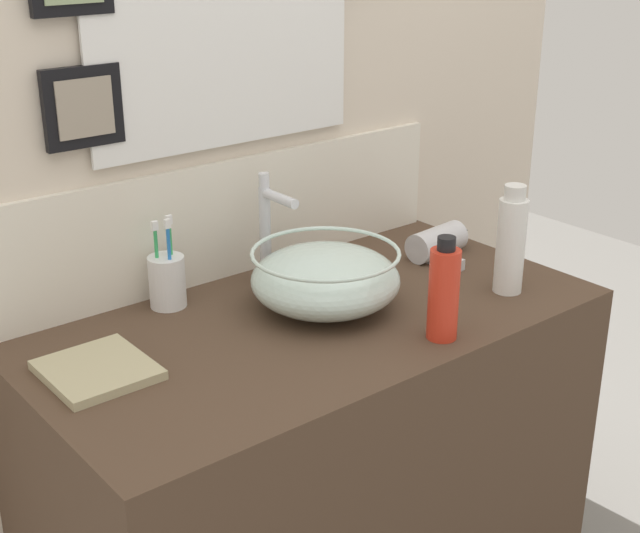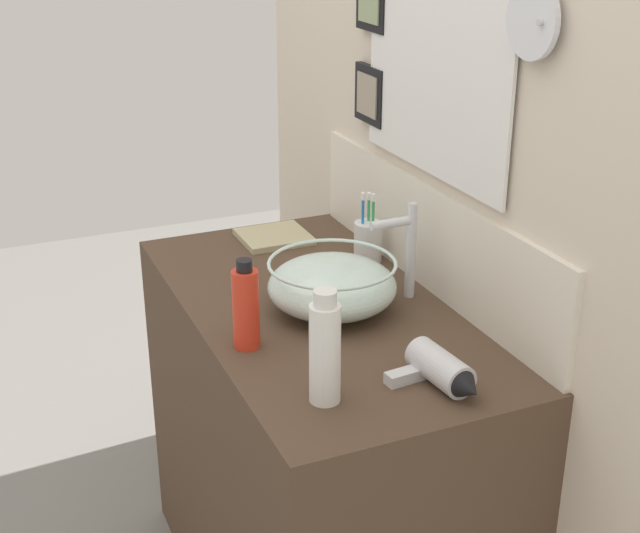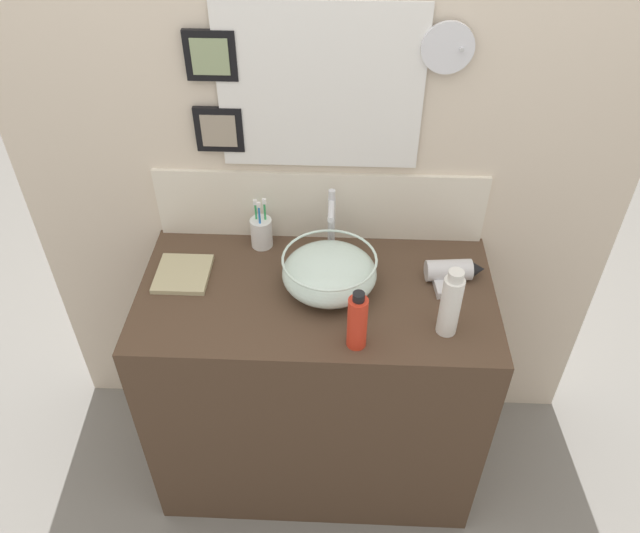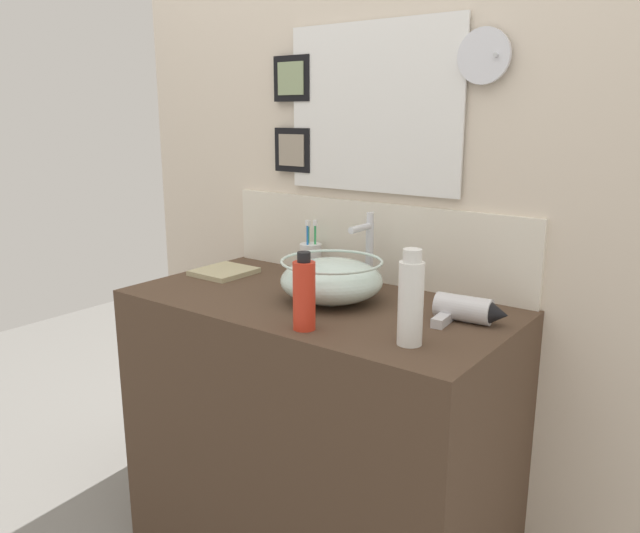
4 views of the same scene
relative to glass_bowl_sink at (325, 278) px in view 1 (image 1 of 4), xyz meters
The scene contains 9 objects.
vanity_counter 0.51m from the glass_bowl_sink, 156.26° to the right, with size 1.10×0.57×0.89m, color #4C3828.
back_panel 0.43m from the glass_bowl_sink, 97.63° to the left, with size 1.99×0.09×2.53m.
glass_bowl_sink is the anchor object (origin of this frame).
faucet 0.20m from the glass_bowl_sink, 90.00° to the left, with size 0.02×0.11×0.23m.
hair_drier 0.39m from the glass_bowl_sink, ahead, with size 0.19×0.14×0.07m.
toothbrush_cup 0.31m from the glass_bowl_sink, 138.72° to the left, with size 0.07×0.07×0.18m.
shampoo_bottle 0.38m from the glass_bowl_sink, 26.08° to the right, with size 0.06×0.06×0.22m.
lotion_bottle 0.25m from the glass_bowl_sink, 70.06° to the right, with size 0.06×0.06×0.19m.
hand_towel 0.47m from the glass_bowl_sink, behind, with size 0.17×0.18×0.02m, color tan.
Camera 1 is at (-0.96, -1.20, 1.61)m, focal length 50.00 mm.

